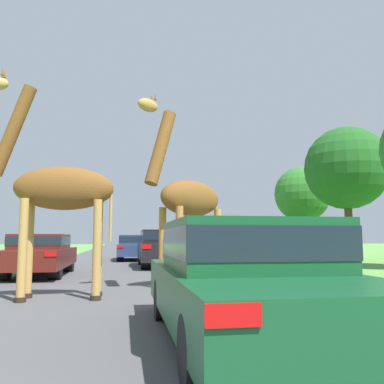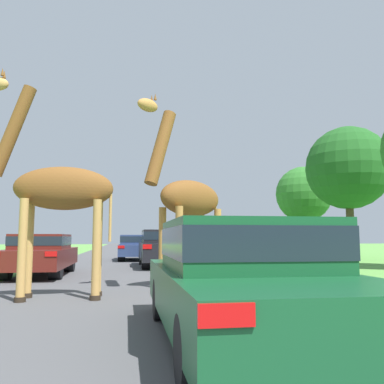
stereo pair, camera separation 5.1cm
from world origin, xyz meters
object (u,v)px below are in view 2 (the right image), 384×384
(giraffe_companion, at_px, (58,190))
(tree_right_cluster, at_px, (304,195))
(car_queue_left, at_px, (136,247))
(car_lead_maroon, at_px, (243,276))
(car_verge_right, at_px, (41,253))
(tree_mid_field, at_px, (348,168))
(car_queue_right, at_px, (162,247))
(car_far_ahead, at_px, (160,244))
(giraffe_near_road, at_px, (187,199))

(giraffe_companion, xyz_separation_m, tree_right_cluster, (13.14, 17.25, 1.92))
(car_queue_left, relative_size, tree_right_cluster, 0.71)
(car_lead_maroon, relative_size, tree_right_cluster, 0.78)
(car_verge_right, height_order, tree_mid_field, tree_mid_field)
(car_queue_right, xyz_separation_m, car_verge_right, (-4.17, -3.34, -0.10))
(giraffe_companion, distance_m, car_far_ahead, 18.91)
(car_far_ahead, relative_size, tree_mid_field, 0.62)
(car_lead_maroon, relative_size, car_verge_right, 0.99)
(car_queue_right, bearing_deg, car_lead_maroon, -90.58)
(car_lead_maroon, height_order, car_queue_left, car_lead_maroon)
(giraffe_near_road, xyz_separation_m, car_queue_right, (0.03, 7.22, -1.32))
(giraffe_companion, distance_m, tree_right_cluster, 21.77)
(car_queue_right, distance_m, car_verge_right, 5.34)
(giraffe_companion, height_order, car_queue_left, giraffe_companion)
(giraffe_companion, distance_m, car_queue_right, 9.19)
(car_lead_maroon, bearing_deg, car_queue_left, 92.76)
(car_verge_right, xyz_separation_m, tree_right_cluster, (14.45, 11.96, 3.36))
(giraffe_companion, height_order, tree_right_cluster, tree_right_cluster)
(car_far_ahead, bearing_deg, tree_right_cluster, -7.54)
(giraffe_near_road, bearing_deg, car_lead_maroon, 143.03)
(car_lead_maroon, distance_m, tree_mid_field, 19.50)
(car_lead_maroon, bearing_deg, car_verge_right, 114.21)
(car_far_ahead, relative_size, car_verge_right, 0.97)
(giraffe_companion, relative_size, car_lead_maroon, 0.98)
(giraffe_companion, bearing_deg, car_verge_right, 13.18)
(tree_right_cluster, bearing_deg, car_lead_maroon, -116.41)
(car_lead_maroon, relative_size, car_far_ahead, 1.02)
(car_lead_maroon, bearing_deg, giraffe_companion, 126.48)
(giraffe_near_road, relative_size, car_far_ahead, 0.99)
(car_queue_right, height_order, tree_mid_field, tree_mid_field)
(giraffe_companion, distance_m, car_verge_right, 5.63)
(car_queue_left, xyz_separation_m, car_far_ahead, (1.71, 4.60, 0.05))
(car_verge_right, relative_size, tree_mid_field, 0.64)
(car_lead_maroon, height_order, tree_right_cluster, tree_right_cluster)
(giraffe_near_road, distance_m, car_lead_maroon, 5.29)
(car_queue_right, bearing_deg, giraffe_companion, -108.34)
(car_far_ahead, xyz_separation_m, tree_mid_field, (9.80, -6.45, 4.24))
(car_queue_right, bearing_deg, car_far_ahead, 85.74)
(giraffe_companion, xyz_separation_m, car_queue_right, (2.86, 8.63, -1.34))
(car_queue_right, xyz_separation_m, tree_mid_field, (10.54, 3.43, 4.20))
(giraffe_near_road, relative_size, car_lead_maroon, 0.97)
(tree_mid_field, bearing_deg, car_queue_left, 170.86)
(giraffe_near_road, distance_m, car_queue_left, 12.62)
(car_queue_left, relative_size, car_far_ahead, 0.93)
(car_queue_left, bearing_deg, car_far_ahead, 69.59)
(car_verge_right, bearing_deg, car_queue_right, 38.72)
(giraffe_companion, relative_size, car_verge_right, 0.98)
(giraffe_near_road, xyz_separation_m, car_queue_left, (-0.94, 12.51, -1.41))
(giraffe_companion, distance_m, car_queue_left, 14.11)
(car_queue_right, height_order, car_far_ahead, car_queue_right)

